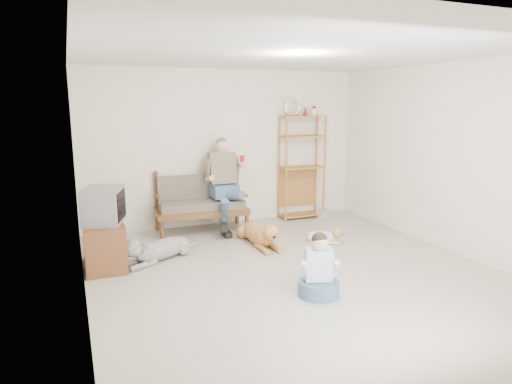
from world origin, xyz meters
name	(u,v)px	position (x,y,z in m)	size (l,w,h in m)	color
floor	(296,274)	(0.00, 0.00, 0.00)	(5.50, 5.50, 0.00)	beige
ceiling	(300,53)	(0.00, 0.00, 2.70)	(5.50, 5.50, 0.00)	silver
wall_back	(226,148)	(0.00, 2.75, 1.35)	(5.00, 5.00, 0.00)	silver
wall_front	(489,223)	(0.00, -2.75, 1.35)	(5.00, 5.00, 0.00)	silver
wall_left	(78,182)	(-2.50, 0.00, 1.35)	(5.50, 5.50, 0.00)	silver
wall_right	(455,159)	(2.50, 0.00, 1.35)	(5.50, 5.50, 0.00)	silver
loveseat	(200,202)	(-0.58, 2.40, 0.49)	(1.55, 0.81, 0.95)	brown
man	(225,190)	(-0.21, 2.18, 0.72)	(0.59, 0.85, 1.37)	slate
etagere	(302,166)	(1.41, 2.55, 0.98)	(0.85, 0.37, 2.21)	#AD6D36
book_stack	(323,213)	(1.81, 2.41, 0.07)	(0.21, 0.15, 0.13)	silver
tv_stand	(104,245)	(-2.23, 1.20, 0.30)	(0.51, 0.90, 0.60)	brown
crt_tv	(104,205)	(-2.19, 1.17, 0.83)	(0.60, 0.67, 0.47)	slate
wall_outlet	(157,212)	(-1.25, 2.73, 0.30)	(0.12, 0.02, 0.08)	white
golden_retriever	(260,234)	(0.04, 1.29, 0.17)	(0.34, 1.36, 0.41)	#C88B45
shaggy_dog	(157,249)	(-1.55, 1.16, 0.16)	(1.18, 0.76, 0.40)	silver
terrier	(326,236)	(1.03, 0.98, 0.11)	(0.54, 0.52, 0.26)	silver
child	(319,273)	(-0.07, -0.68, 0.26)	(0.47, 0.47, 0.73)	slate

